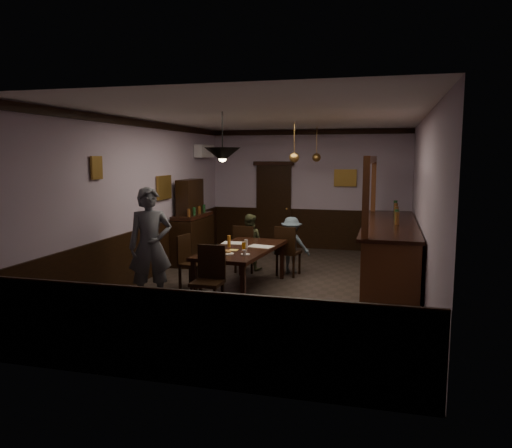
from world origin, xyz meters
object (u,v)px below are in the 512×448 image
(chair_far_left, at_px, (245,247))
(pendant_iron, at_px, (222,155))
(chair_far_right, at_px, (287,249))
(person_seated_right, at_px, (291,245))
(chair_side, at_px, (189,259))
(chair_near, at_px, (209,276))
(soda_can, at_px, (244,246))
(coffee_cup, at_px, (244,252))
(pendant_brass_mid, at_px, (294,158))
(person_standing, at_px, (150,246))
(dining_table, at_px, (242,252))
(bar_counter, at_px, (390,250))
(sideboard, at_px, (192,229))
(person_seated_left, at_px, (249,242))
(pendant_brass_far, at_px, (316,158))

(chair_far_left, bearing_deg, pendant_iron, 95.51)
(chair_far_right, relative_size, person_seated_right, 0.87)
(chair_side, height_order, pendant_iron, pendant_iron)
(chair_near, height_order, soda_can, chair_near)
(coffee_cup, relative_size, pendant_brass_mid, 0.10)
(person_standing, bearing_deg, dining_table, 14.05)
(chair_far_right, height_order, pendant_iron, pendant_iron)
(person_seated_right, bearing_deg, bar_counter, 174.57)
(coffee_cup, height_order, bar_counter, bar_counter)
(chair_far_right, xyz_separation_m, person_seated_right, (0.03, 0.28, 0.03))
(person_standing, height_order, pendant_brass_mid, pendant_brass_mid)
(soda_can, height_order, pendant_iron, pendant_iron)
(chair_far_right, relative_size, sideboard, 0.54)
(chair_side, distance_m, pendant_iron, 2.14)
(pendant_iron, relative_size, pendant_brass_mid, 0.94)
(person_standing, bearing_deg, pendant_brass_mid, 27.45)
(person_seated_left, bearing_deg, person_standing, 80.15)
(coffee_cup, bearing_deg, chair_near, -110.78)
(chair_far_left, bearing_deg, chair_near, 93.00)
(dining_table, height_order, pendant_brass_mid, pendant_brass_mid)
(chair_near, relative_size, coffee_cup, 12.57)
(soda_can, distance_m, pendant_brass_far, 3.91)
(person_seated_left, bearing_deg, coffee_cup, 110.98)
(chair_far_right, xyz_separation_m, coffee_cup, (-0.33, -1.83, 0.26))
(dining_table, distance_m, pendant_brass_far, 3.87)
(dining_table, height_order, bar_counter, bar_counter)
(soda_can, height_order, bar_counter, bar_counter)
(soda_can, distance_m, pendant_brass_mid, 2.39)
(person_seated_right, height_order, pendant_brass_mid, pendant_brass_mid)
(chair_far_left, bearing_deg, pendant_brass_far, -119.25)
(soda_can, bearing_deg, pendant_brass_mid, 73.73)
(person_seated_left, bearing_deg, sideboard, -7.58)
(pendant_brass_mid, bearing_deg, coffee_cup, -99.26)
(dining_table, distance_m, soda_can, 0.18)
(chair_near, bearing_deg, bar_counter, 45.17)
(chair_near, height_order, coffee_cup, chair_near)
(sideboard, bearing_deg, person_seated_right, -11.14)
(person_seated_left, bearing_deg, pendant_brass_far, -113.58)
(chair_far_left, height_order, pendant_brass_far, pendant_brass_far)
(chair_near, xyz_separation_m, person_seated_left, (-0.19, 2.90, 0.03))
(chair_side, bearing_deg, dining_table, -73.63)
(person_seated_right, relative_size, coffee_cup, 14.14)
(chair_far_left, height_order, person_standing, person_standing)
(person_seated_right, xyz_separation_m, pendant_brass_mid, (0.01, 0.17, 1.73))
(chair_near, xyz_separation_m, pendant_brass_far, (0.92, 4.74, 1.75))
(person_standing, xyz_separation_m, person_seated_right, (1.74, 2.66, -0.36))
(coffee_cup, distance_m, pendant_brass_far, 4.34)
(person_seated_right, bearing_deg, pendant_brass_mid, -91.66)
(pendant_iron, bearing_deg, person_seated_right, 74.09)
(chair_near, bearing_deg, soda_can, 80.97)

